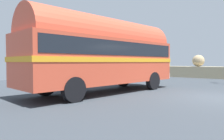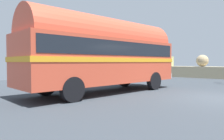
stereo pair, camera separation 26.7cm
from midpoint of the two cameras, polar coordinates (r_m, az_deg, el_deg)
ground at (r=9.88m, az=27.71°, el=-6.91°), size 32.00×26.00×0.02m
vintage_coach at (r=10.44m, az=-1.19°, el=5.04°), size 3.51×8.82×3.70m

